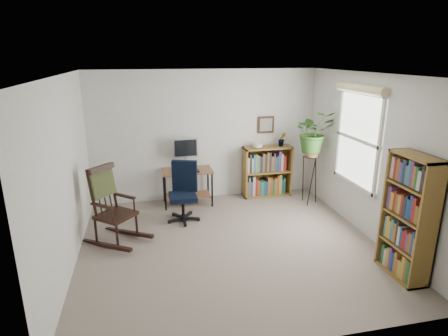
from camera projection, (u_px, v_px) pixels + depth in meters
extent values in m
cube|color=gray|center=(230.00, 245.00, 5.40)|extent=(4.20, 4.00, 0.00)
cube|color=silver|center=(231.00, 74.00, 4.70)|extent=(4.20, 4.00, 0.00)
cube|color=silver|center=(206.00, 136.00, 6.92)|extent=(4.20, 0.00, 2.40)
cube|color=silver|center=(284.00, 231.00, 3.18)|extent=(4.20, 0.00, 2.40)
cube|color=silver|center=(65.00, 176.00, 4.62)|extent=(0.00, 4.00, 2.40)
cube|color=silver|center=(370.00, 157.00, 5.48)|extent=(0.00, 4.00, 2.40)
cube|color=black|center=(188.00, 171.00, 6.60)|extent=(0.40, 0.15, 0.02)
imported|color=#2D5C20|center=(315.00, 111.00, 6.46)|extent=(1.69, 1.88, 1.46)
imported|color=#2D5C20|center=(282.00, 143.00, 7.11)|extent=(0.13, 0.24, 0.11)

